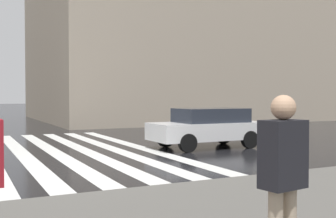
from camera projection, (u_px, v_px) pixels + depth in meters
name	position (u px, v px, depth m)	size (l,w,h in m)	color
ground_plane	(70.00, 171.00, 10.04)	(220.00, 220.00, 0.00)	black
zebra_crossing	(53.00, 151.00, 13.78)	(13.00, 6.50, 0.01)	silver
car_white	(208.00, 127.00, 14.71)	(1.85, 4.10, 1.41)	silver
pedestrian_approaching_kerb	(283.00, 174.00, 3.61)	(0.29, 0.43, 1.68)	black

